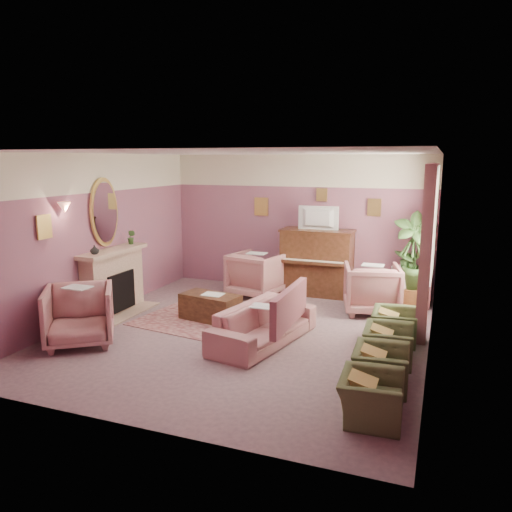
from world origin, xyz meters
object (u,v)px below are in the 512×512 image
(coffee_table, at_px, (210,307))
(floral_armchair_front, at_px, (79,312))
(side_table, at_px, (404,285))
(floral_armchair_right, at_px, (372,286))
(olive_chair_a, at_px, (371,390))
(floral_armchair_left, at_px, (257,272))
(olive_chair_b, at_px, (381,361))
(olive_chair_c, at_px, (388,339))
(television, at_px, (317,216))
(olive_chair_d, at_px, (394,320))
(sofa, at_px, (264,317))
(piano, at_px, (317,263))

(coffee_table, xyz_separation_m, floral_armchair_front, (-1.31, -1.71, 0.26))
(side_table, bearing_deg, floral_armchair_front, -137.73)
(floral_armchair_right, distance_m, olive_chair_a, 3.83)
(floral_armchair_left, distance_m, olive_chair_b, 4.36)
(olive_chair_c, bearing_deg, television, 120.48)
(olive_chair_d, bearing_deg, floral_armchair_right, 111.52)
(olive_chair_b, distance_m, side_table, 3.79)
(sofa, height_order, floral_armchair_right, floral_armchair_right)
(coffee_table, xyz_separation_m, olive_chair_a, (3.04, -2.39, 0.10))
(olive_chair_d, bearing_deg, piano, 128.50)
(piano, relative_size, olive_chair_d, 1.87)
(piano, relative_size, coffee_table, 1.40)
(piano, bearing_deg, floral_armchair_front, -123.24)
(sofa, relative_size, side_table, 2.82)
(floral_armchair_left, height_order, floral_armchair_front, same)
(sofa, bearing_deg, olive_chair_a, -43.10)
(coffee_table, xyz_separation_m, side_table, (3.01, 2.22, 0.12))
(floral_armchair_left, xyz_separation_m, floral_armchair_right, (2.32, -0.33, 0.00))
(olive_chair_d, bearing_deg, floral_armchair_left, 149.74)
(olive_chair_d, xyz_separation_m, side_table, (-0.02, 2.15, 0.03))
(floral_armchair_front, relative_size, olive_chair_d, 1.31)
(olive_chair_b, bearing_deg, sofa, 154.11)
(olive_chair_b, height_order, side_table, side_table)
(piano, height_order, coffee_table, piano)
(piano, distance_m, side_table, 1.75)
(coffee_table, xyz_separation_m, sofa, (1.21, -0.69, 0.17))
(floral_armchair_front, relative_size, olive_chair_c, 1.31)
(coffee_table, relative_size, side_table, 1.43)
(coffee_table, height_order, olive_chair_c, olive_chair_c)
(coffee_table, bearing_deg, sofa, -29.52)
(floral_armchair_right, bearing_deg, floral_armchair_front, -140.91)
(floral_armchair_right, distance_m, side_table, 0.97)
(floral_armchair_left, bearing_deg, olive_chair_c, -41.09)
(sofa, bearing_deg, side_table, 58.27)
(piano, height_order, olive_chair_d, piano)
(coffee_table, height_order, olive_chair_d, olive_chair_d)
(sofa, xyz_separation_m, olive_chair_d, (1.82, 0.76, -0.08))
(piano, relative_size, olive_chair_c, 1.87)
(piano, xyz_separation_m, television, (0.00, -0.05, 0.95))
(olive_chair_a, distance_m, olive_chair_d, 2.46)
(piano, distance_m, floral_armchair_right, 1.50)
(piano, height_order, floral_armchair_left, piano)
(television, xyz_separation_m, olive_chair_b, (1.74, -3.78, -1.28))
(television, relative_size, olive_chair_c, 1.07)
(television, height_order, sofa, television)
(olive_chair_a, height_order, olive_chair_d, same)
(olive_chair_c, bearing_deg, side_table, 90.43)
(piano, distance_m, sofa, 2.96)
(floral_armchair_front, relative_size, side_table, 1.40)
(piano, bearing_deg, floral_armchair_left, -154.06)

